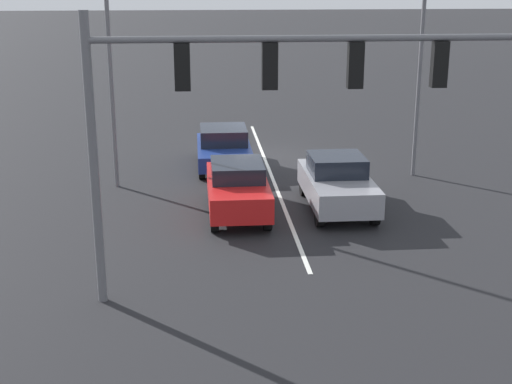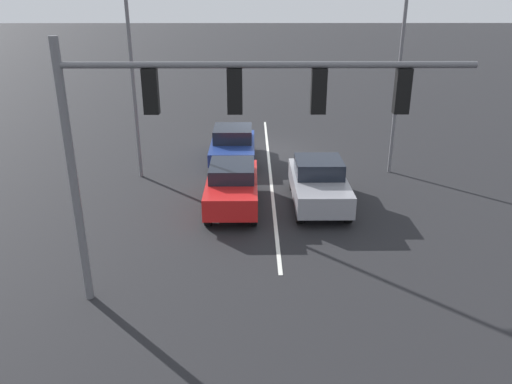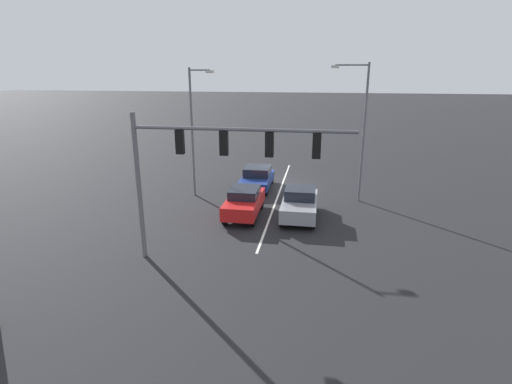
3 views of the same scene
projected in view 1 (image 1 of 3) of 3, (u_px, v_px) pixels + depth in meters
name	position (u px, v px, depth m)	size (l,w,h in m)	color
ground_plane	(264.00, 158.00, 27.73)	(240.00, 240.00, 0.00)	black
lane_stripe_left_divider	(272.00, 176.00, 25.21)	(0.12, 17.28, 0.01)	silver
car_red_midlane_front	(238.00, 187.00, 21.05)	(1.73, 4.11, 1.56)	red
car_gray_leftlane_front	(337.00, 183.00, 21.53)	(1.84, 4.15, 1.62)	gray
car_navy_midlane_second	(224.00, 147.00, 26.25)	(1.93, 4.09, 1.45)	navy
traffic_signal_gantry	(240.00, 91.00, 14.57)	(8.78, 0.37, 6.19)	slate
street_lamp_right_shoulder	(114.00, 51.00, 22.73)	(1.54, 0.24, 7.91)	slate
street_lamp_left_shoulder	(415.00, 40.00, 23.96)	(2.16, 0.24, 8.19)	slate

